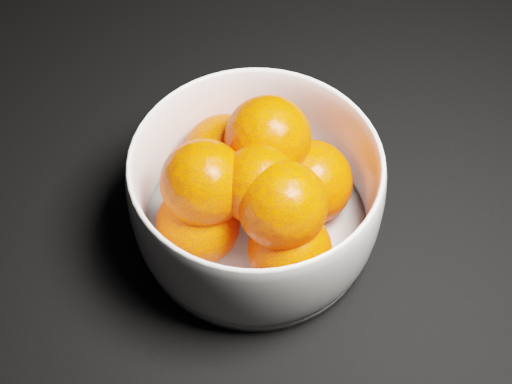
{
  "coord_description": "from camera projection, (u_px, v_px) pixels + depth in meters",
  "views": [
    {
      "loc": [
        -0.26,
        -0.41,
        0.48
      ],
      "look_at": [
        -0.25,
        -0.1,
        0.05
      ],
      "focal_mm": 50.0,
      "sensor_mm": 36.0,
      "label": 1
    }
  ],
  "objects": [
    {
      "name": "bowl",
      "position": [
        256.0,
        196.0,
        0.54
      ],
      "size": [
        0.19,
        0.19,
        0.09
      ],
      "rotation": [
        0.0,
        0.0,
        -0.26
      ],
      "color": "white",
      "rests_on": "ground"
    },
    {
      "name": "orange_pile",
      "position": [
        255.0,
        188.0,
        0.53
      ],
      "size": [
        0.15,
        0.15,
        0.1
      ],
      "color": "#FF3E00",
      "rests_on": "bowl"
    }
  ]
}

